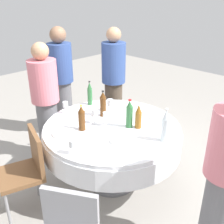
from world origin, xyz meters
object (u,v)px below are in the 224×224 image
(bottle_amber_right, at_px, (138,117))
(wine_glass_near, at_px, (73,144))
(wine_glass_right, at_px, (94,113))
(person_east, at_px, (62,81))
(wine_glass_north, at_px, (65,105))
(wine_glass_rear, at_px, (110,103))
(wine_glass_left, at_px, (106,116))
(chair_rear, at_px, (28,167))
(person_west, at_px, (114,81))
(bottle_clear_west, at_px, (165,126))
(plate_outer, at_px, (159,117))
(plate_near, at_px, (64,133))
(plate_far, at_px, (121,140))
(bottle_brown_rear, at_px, (103,104))
(bottle_green_east, at_px, (129,114))
(dining_table, at_px, (112,137))
(person_south, at_px, (46,102))
(bottle_green_north, at_px, (90,94))

(bottle_amber_right, relative_size, wine_glass_near, 2.01)
(wine_glass_right, height_order, person_east, person_east)
(wine_glass_north, height_order, wine_glass_rear, wine_glass_rear)
(wine_glass_north, xyz_separation_m, wine_glass_left, (-0.56, -0.11, 0.01))
(bottle_amber_right, relative_size, chair_rear, 0.32)
(person_west, bearing_deg, wine_glass_near, -100.91)
(bottle_clear_west, xyz_separation_m, plate_outer, (0.33, -0.37, -0.15))
(plate_near, xyz_separation_m, person_west, (0.60, -1.33, 0.09))
(chair_rear, bearing_deg, wine_glass_left, -88.29)
(wine_glass_left, distance_m, plate_far, 0.35)
(wine_glass_left, xyz_separation_m, wine_glass_near, (-0.17, 0.57, -0.02))
(wine_glass_north, bearing_deg, bottle_brown_rear, -144.38)
(bottle_brown_rear, bearing_deg, wine_glass_rear, -76.64)
(wine_glass_left, bearing_deg, plate_far, 161.94)
(person_west, bearing_deg, bottle_green_east, -81.56)
(dining_table, xyz_separation_m, person_south, (0.96, 0.20, 0.20))
(bottle_green_north, xyz_separation_m, wine_glass_north, (0.00, 0.37, -0.04))
(bottle_clear_west, relative_size, wine_glass_near, 2.45)
(plate_far, bearing_deg, plate_near, 32.05)
(person_west, xyz_separation_m, person_east, (0.52, 0.54, 0.01))
(bottle_amber_right, bearing_deg, bottle_clear_west, 175.72)
(plate_outer, bearing_deg, bottle_amber_right, 88.04)
(bottle_brown_rear, distance_m, plate_far, 0.60)
(wine_glass_north, relative_size, person_east, 0.09)
(dining_table, xyz_separation_m, plate_outer, (-0.24, -0.51, 0.15))
(bottle_brown_rear, bearing_deg, wine_glass_right, 109.91)
(bottle_brown_rear, relative_size, person_east, 0.19)
(bottle_clear_west, distance_m, bottle_amber_right, 0.35)
(wine_glass_right, height_order, person_west, person_west)
(plate_far, xyz_separation_m, person_east, (1.63, -0.47, 0.10))
(bottle_amber_right, height_order, person_east, person_east)
(person_east, height_order, chair_rear, person_east)
(dining_table, distance_m, person_west, 1.22)
(bottle_clear_west, height_order, bottle_amber_right, bottle_clear_west)
(bottle_amber_right, bearing_deg, plate_outer, -91.96)
(wine_glass_near, bearing_deg, wine_glass_right, -60.08)
(dining_table, height_order, bottle_clear_west, bottle_clear_west)
(wine_glass_north, distance_m, wine_glass_left, 0.57)
(bottle_clear_west, bearing_deg, bottle_green_east, 3.62)
(bottle_green_north, distance_m, bottle_amber_right, 0.83)
(person_east, bearing_deg, dining_table, -90.00)
(person_west, bearing_deg, dining_table, -90.00)
(wine_glass_rear, bearing_deg, bottle_green_north, 6.40)
(bottle_amber_right, distance_m, wine_glass_right, 0.47)
(dining_table, bearing_deg, bottle_clear_west, -166.88)
(person_west, relative_size, person_south, 1.05)
(plate_far, bearing_deg, wine_glass_right, -7.73)
(bottle_amber_right, distance_m, chair_rear, 1.19)
(bottle_green_north, distance_m, bottle_brown_rear, 0.37)
(bottle_amber_right, distance_m, wine_glass_left, 0.34)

